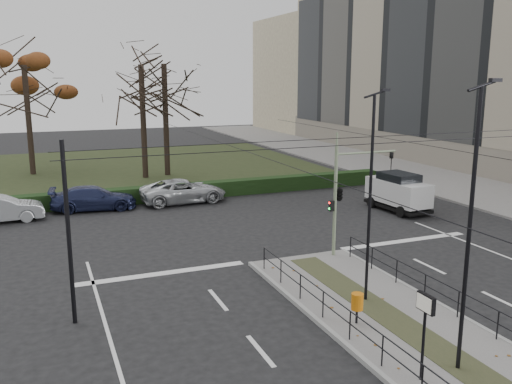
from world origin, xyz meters
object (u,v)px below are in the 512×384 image
parked_car_fourth (183,191)px  rust_tree (24,65)px  litter_bin (357,302)px  streetlamp_median_far (370,197)px  info_panel (425,313)px  parked_car_second (0,209)px  white_van (398,191)px  bare_tree_near (164,72)px  parked_car_third (94,198)px  bare_tree_center (141,73)px  traffic_light (341,192)px  streetlamp_median_near (470,229)px

parked_car_fourth → rust_tree: rust_tree is taller
litter_bin → streetlamp_median_far: (1.32, 1.47, 3.02)m
info_panel → parked_car_second: info_panel is taller
white_van → bare_tree_near: size_ratio=0.37×
parked_car_second → parked_car_third: bearing=-81.1°
info_panel → bare_tree_center: size_ratio=0.20×
traffic_light → litter_bin: (-3.04, -6.22, -2.12)m
info_panel → parked_car_second: bearing=116.6°
traffic_light → streetlamp_median_near: 9.88m
traffic_light → parked_car_fourth: size_ratio=0.89×
info_panel → rust_tree: size_ratio=0.21×
white_van → bare_tree_near: bearing=121.1°
traffic_light → litter_bin: traffic_light is taller
litter_bin → streetlamp_median_near: size_ratio=0.13×
info_panel → parked_car_fourth: 22.79m
litter_bin → bare_tree_center: bare_tree_center is taller
streetlamp_median_near → bare_tree_center: bearing=94.3°
info_panel → white_van: size_ratio=0.55×
streetlamp_median_near → parked_car_second: 25.22m
white_van → bare_tree_center: 21.31m
traffic_light → streetlamp_median_far: streetlamp_median_far is taller
info_panel → traffic_light: bearing=71.3°
info_panel → rust_tree: bearing=104.1°
traffic_light → bare_tree_near: (-2.48, 22.84, 5.26)m
parked_car_second → traffic_light: bearing=-132.9°
parked_car_fourth → white_van: size_ratio=1.26×
streetlamp_median_near → streetlamp_median_far: 4.87m
bare_tree_near → litter_bin: bearing=-91.1°
info_panel → parked_car_third: size_ratio=0.47×
streetlamp_median_far → parked_car_third: 19.68m
parked_car_fourth → white_van: white_van is taller
traffic_light → rust_tree: (-12.60, 27.28, 5.80)m
traffic_light → rust_tree: 30.60m
streetlamp_median_near → streetlamp_median_far: size_ratio=1.05×
traffic_light → streetlamp_median_far: bearing=-109.8°
litter_bin → parked_car_second: bearing=121.4°
parked_car_third → rust_tree: (-3.39, 14.10, 8.04)m
litter_bin → white_van: bearing=49.2°
litter_bin → rust_tree: 35.72m
parked_car_third → bare_tree_near: (6.73, 9.66, 7.51)m
streetlamp_median_far → bare_tree_center: bearing=95.6°
streetlamp_median_near → rust_tree: 38.68m
info_panel → rust_tree: rust_tree is taller
parked_car_fourth → white_van: bearing=-124.4°
parked_car_third → white_van: bearing=-106.0°
white_van → parked_car_second: bearing=164.6°
white_van → bare_tree_near: 20.77m
streetlamp_median_far → parked_car_fourth: 18.19m
rust_tree → bare_tree_center: bearing=-31.1°
traffic_light → info_panel: traffic_light is taller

